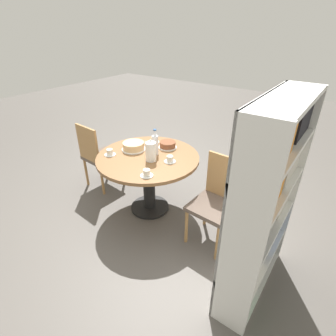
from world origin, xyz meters
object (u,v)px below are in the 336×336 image
at_px(water_bottle, 155,144).
at_px(cup_d, 147,173).
at_px(chair_a, 98,155).
at_px(cup_b, 110,153).
at_px(coffee_pot, 151,151).
at_px(bookshelf, 262,206).
at_px(chair_b, 217,200).
at_px(cup_a, 170,159).
at_px(cup_c, 154,140).
at_px(cake_second, 168,145).
at_px(cake_main, 134,146).

distance_m(water_bottle, cup_d, 0.49).
height_order(chair_a, cup_b, chair_a).
bearing_deg(coffee_pot, chair_a, -93.63).
bearing_deg(cup_b, bookshelf, 86.83).
bearing_deg(coffee_pot, chair_b, 95.04).
bearing_deg(chair_b, cup_a, -178.36).
bearing_deg(bookshelf, chair_a, 81.67).
bearing_deg(chair_a, coffee_pot, -179.15).
relative_size(cup_a, cup_c, 1.00).
bearing_deg(cup_a, cake_second, -140.21).
bearing_deg(cake_second, chair_b, 70.01).
bearing_deg(cup_c, chair_a, -63.73).
bearing_deg(cup_a, cake_main, -90.19).
relative_size(cup_c, cup_d, 1.00).
bearing_deg(chair_a, water_bottle, -170.27).
xyz_separation_m(coffee_pot, water_bottle, (-0.14, -0.05, 0.01)).
bearing_deg(water_bottle, cake_second, 177.01).
xyz_separation_m(cup_a, cup_c, (-0.31, -0.46, 0.00)).
bearing_deg(cup_b, cup_a, 111.95).
bearing_deg(cake_main, bookshelf, 77.50).
xyz_separation_m(coffee_pot, cake_main, (-0.09, -0.33, -0.07)).
relative_size(bookshelf, cup_c, 13.08).
distance_m(chair_b, cake_second, 0.91).
distance_m(chair_a, bookshelf, 2.28).
xyz_separation_m(bookshelf, cup_a, (-0.35, -1.08, -0.08)).
xyz_separation_m(cup_b, cup_d, (0.11, 0.63, 0.00)).
relative_size(cake_main, cup_d, 2.19).
height_order(cup_b, cup_d, same).
relative_size(cup_b, cup_c, 1.00).
distance_m(cup_c, cup_d, 0.81).
height_order(bookshelf, cup_d, bookshelf).
xyz_separation_m(chair_b, cup_c, (-0.33, -1.04, 0.26)).
distance_m(chair_b, coffee_pot, 0.85).
height_order(cake_main, cup_c, cake_main).
height_order(cake_main, cup_a, cake_main).
distance_m(chair_b, cup_d, 0.74).
relative_size(chair_a, cup_c, 7.24).
xyz_separation_m(cake_second, cup_a, (0.28, 0.23, -0.01)).
height_order(bookshelf, water_bottle, bookshelf).
distance_m(cup_a, cup_b, 0.69).
relative_size(chair_a, bookshelf, 0.55).
height_order(bookshelf, cup_a, bookshelf).
distance_m(coffee_pot, cake_main, 0.35).
height_order(cake_main, cup_b, cake_main).
xyz_separation_m(cup_a, cup_b, (0.26, -0.64, 0.00)).
xyz_separation_m(cake_main, cup_a, (0.00, 0.52, -0.02)).
xyz_separation_m(bookshelf, cake_main, (-0.36, -1.60, -0.07)).
xyz_separation_m(chair_a, cup_b, (0.23, 0.50, 0.26)).
height_order(chair_a, coffee_pot, coffee_pot).
distance_m(bookshelf, cup_a, 1.14).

